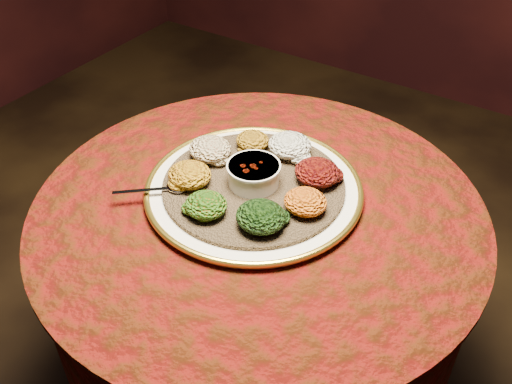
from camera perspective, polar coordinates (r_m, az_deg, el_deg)
The scene contains 13 objects.
table at distance 1.33m, azimuth 0.20°, elevation -7.24°, with size 0.96×0.96×0.73m.
platter at distance 1.23m, azimuth -0.23°, elevation 0.32°, with size 0.53×0.53×0.02m.
injera at distance 1.22m, azimuth -0.23°, elevation 0.71°, with size 0.39×0.39×0.01m, color brown.
stew_bowl at distance 1.20m, azimuth -0.24°, elevation 1.94°, with size 0.11×0.11×0.05m.
spoon at distance 1.21m, azimuth -8.54°, elevation 0.40°, with size 0.13×0.11×0.01m.
portion_ayib at distance 1.29m, azimuth 3.40°, elevation 4.69°, with size 0.10×0.09×0.05m, color silver.
portion_kitfo at distance 1.21m, azimuth 6.14°, elevation 1.98°, with size 0.10×0.09×0.05m, color black.
portion_tikil at distance 1.14m, azimuth 4.95°, elevation -0.98°, with size 0.09×0.08×0.04m, color #B87A0F.
portion_gomen at distance 1.10m, azimuth 0.49°, elevation -2.47°, with size 0.10×0.09×0.05m, color black.
portion_mixveg at distance 1.13m, azimuth -5.02°, elevation -1.31°, with size 0.09×0.08×0.04m, color #AC380B.
portion_kik at distance 1.21m, azimuth -6.64°, elevation 1.73°, with size 0.09×0.09×0.04m, color #AF7B0F.
portion_timatim at distance 1.28m, azimuth -4.60°, elevation 4.30°, with size 0.10×0.09×0.05m, color maroon.
portion_shiro at distance 1.31m, azimuth -0.35°, elevation 5.18°, with size 0.08×0.07×0.04m, color #8D5D11.
Camera 1 is at (0.49, -0.77, 1.51)m, focal length 40.00 mm.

